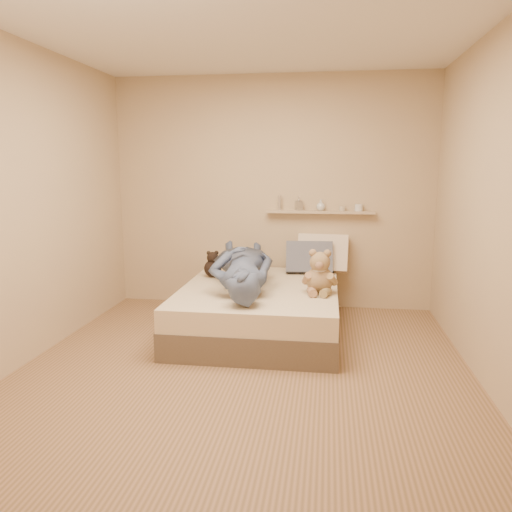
% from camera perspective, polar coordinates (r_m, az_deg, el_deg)
% --- Properties ---
extents(room, '(3.80, 3.80, 3.80)m').
position_cam_1_polar(room, '(3.81, -1.40, 5.68)').
color(room, '#966C4D').
rests_on(room, ground).
extents(bed, '(1.50, 1.90, 0.45)m').
position_cam_1_polar(bed, '(4.92, 0.47, -6.04)').
color(bed, brown).
rests_on(bed, floor).
extents(game_console, '(0.17, 0.08, 0.06)m').
position_cam_1_polar(game_console, '(4.34, -1.12, -3.10)').
color(game_console, '#ACAEB3').
rests_on(game_console, bed).
extents(teddy_bear, '(0.34, 0.33, 0.42)m').
position_cam_1_polar(teddy_bear, '(4.58, 7.29, -2.21)').
color(teddy_bear, '#997D54').
rests_on(teddy_bear, bed).
extents(dark_plush, '(0.18, 0.18, 0.28)m').
position_cam_1_polar(dark_plush, '(5.26, -4.97, -1.10)').
color(dark_plush, black).
rests_on(dark_plush, bed).
extents(pillow_cream, '(0.57, 0.32, 0.43)m').
position_cam_1_polar(pillow_cream, '(5.59, 7.66, 0.34)').
color(pillow_cream, beige).
rests_on(pillow_cream, bed).
extents(pillow_grey, '(0.52, 0.29, 0.37)m').
position_cam_1_polar(pillow_grey, '(5.46, 6.09, -0.19)').
color(pillow_grey, slate).
rests_on(pillow_grey, bed).
extents(person, '(0.90, 1.78, 0.41)m').
position_cam_1_polar(person, '(4.82, -1.61, -1.13)').
color(person, '#4A5675').
rests_on(person, bed).
extents(wall_shelf, '(1.20, 0.12, 0.03)m').
position_cam_1_polar(wall_shelf, '(5.61, 7.34, 5.02)').
color(wall_shelf, tan).
rests_on(wall_shelf, wall_back).
extents(shelf_bottles, '(0.94, 0.12, 0.16)m').
position_cam_1_polar(shelf_bottles, '(5.60, 7.38, 5.78)').
color(shelf_bottles, silver).
rests_on(shelf_bottles, wall_shelf).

